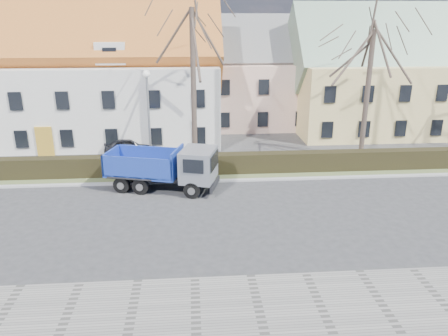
{
  "coord_description": "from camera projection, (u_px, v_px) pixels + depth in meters",
  "views": [
    {
      "loc": [
        -2.21,
        -20.86,
        9.86
      ],
      "look_at": [
        -0.41,
        2.6,
        1.6
      ],
      "focal_mm": 35.0,
      "sensor_mm": 36.0,
      "label": 1
    }
  ],
  "objects": [
    {
      "name": "curb_far",
      "position": [
        228.0,
        180.0,
        27.36
      ],
      "size": [
        80.0,
        0.3,
        0.12
      ],
      "primitive_type": "cube",
      "color": "#A2A1A0",
      "rests_on": "ground"
    },
    {
      "name": "dump_truck",
      "position": [
        158.0,
        167.0,
        25.79
      ],
      "size": [
        7.19,
        4.22,
        2.71
      ],
      "primitive_type": null,
      "rotation": [
        0.0,
        0.0,
        -0.27
      ],
      "color": "navy",
      "rests_on": "ground"
    },
    {
      "name": "sidewalk_near",
      "position": [
        260.0,
        316.0,
        15.04
      ],
      "size": [
        80.0,
        5.0,
        0.08
      ],
      "primitive_type": "cube",
      "color": "gray",
      "rests_on": "ground"
    },
    {
      "name": "streetlight",
      "position": [
        149.0,
        122.0,
        28.17
      ],
      "size": [
        0.52,
        0.52,
        6.71
      ],
      "primitive_type": null,
      "color": "gray",
      "rests_on": "ground"
    },
    {
      "name": "building_white",
      "position": [
        58.0,
        81.0,
        35.59
      ],
      "size": [
        26.8,
        10.8,
        9.5
      ],
      "primitive_type": null,
      "color": "silver",
      "rests_on": "ground"
    },
    {
      "name": "ground",
      "position": [
        235.0,
        213.0,
        23.05
      ],
      "size": [
        120.0,
        120.0,
        0.0
      ],
      "primitive_type": "plane",
      "color": "#333335"
    },
    {
      "name": "tree_2",
      "position": [
        368.0,
        82.0,
        29.95
      ],
      "size": [
        8.0,
        8.0,
        11.0
      ],
      "primitive_type": null,
      "color": "#42352D",
      "rests_on": "ground"
    },
    {
      "name": "building_pink",
      "position": [
        257.0,
        81.0,
        40.83
      ],
      "size": [
        10.8,
        8.8,
        8.0
      ],
      "primitive_type": null,
      "color": "#D4A896",
      "rests_on": "ground"
    },
    {
      "name": "tree_1",
      "position": [
        193.0,
        72.0,
        28.81
      ],
      "size": [
        9.2,
        9.2,
        12.65
      ],
      "primitive_type": null,
      "color": "#42352D",
      "rests_on": "ground"
    },
    {
      "name": "parked_car_a",
      "position": [
        128.0,
        145.0,
        32.85
      ],
      "size": [
        3.72,
        1.93,
        1.21
      ],
      "primitive_type": "imported",
      "rotation": [
        0.0,
        0.0,
        1.72
      ],
      "color": "black",
      "rests_on": "ground"
    },
    {
      "name": "grass_strip",
      "position": [
        226.0,
        172.0,
        28.87
      ],
      "size": [
        80.0,
        3.0,
        0.1
      ],
      "primitive_type": "cube",
      "color": "#526036",
      "rests_on": "ground"
    },
    {
      "name": "cart_frame",
      "position": [
        195.0,
        180.0,
        26.74
      ],
      "size": [
        0.75,
        0.6,
        0.6
      ],
      "primitive_type": null,
      "rotation": [
        0.0,
        0.0,
        0.4
      ],
      "color": "silver",
      "rests_on": "ground"
    },
    {
      "name": "hedge",
      "position": [
        226.0,
        164.0,
        28.48
      ],
      "size": [
        60.0,
        0.9,
        1.3
      ],
      "primitive_type": "cube",
      "color": "black",
      "rests_on": "ground"
    },
    {
      "name": "building_yellow",
      "position": [
        395.0,
        82.0,
        38.8
      ],
      "size": [
        18.8,
        10.8,
        8.5
      ],
      "primitive_type": null,
      "color": "#DCC378",
      "rests_on": "ground"
    }
  ]
}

